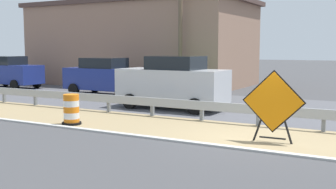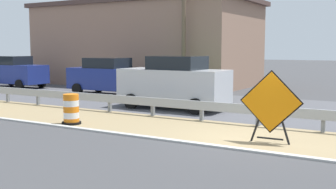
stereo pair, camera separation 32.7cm
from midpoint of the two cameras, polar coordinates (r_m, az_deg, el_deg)
The scene contains 13 objects.
ground_plane at distance 12.05m, azimuth 12.71°, elevation -6.14°, with size 160.00×160.00×0.00m, color #3D3D3F.
median_dirt_strip at distance 12.57m, azimuth 13.48°, elevation -5.63°, with size 3.50×120.00×0.01m, color #8E7A56.
far_lane_asphalt at distance 18.00m, azimuth 18.75°, elevation -2.20°, with size 7.84×120.00×0.00m, color #4C4C51.
curb_near_edge at distance 10.85m, azimuth 10.60°, elevation -7.47°, with size 0.20×120.00×0.11m, color #ADADA8.
guardrail_median at distance 14.43m, azimuth 8.87°, elevation -1.91°, with size 0.18×41.34×0.71m.
warning_sign_diamond at distance 11.65m, azimuth 14.65°, elevation -1.31°, with size 0.12×1.72×2.00m.
traffic_barrel_nearest at distance 14.50m, azimuth -12.46°, elevation -2.17°, with size 0.66×0.66×1.03m.
car_mid_far_lane at distance 23.13m, azimuth -7.57°, elevation 2.47°, with size 2.05×4.79×2.04m.
car_trailing_far_lane at distance 17.68m, azimuth 1.35°, elevation 1.65°, with size 2.11×4.69×2.24m.
car_distant_c at distance 28.95m, azimuth -19.95°, elevation 2.93°, with size 2.04×4.59×2.06m.
roadside_shop_near at distance 30.23m, azimuth -2.76°, elevation 6.97°, with size 8.08×15.69×5.77m.
utility_pole_near at distance 23.71m, azimuth 2.57°, elevation 11.49°, with size 0.24×1.80×9.06m.
bush_roadside at distance 21.75m, azimuth 2.25°, elevation 1.98°, with size 3.00×3.00×1.82m, color #337533.
Camera 2 is at (-11.15, -3.67, 2.58)m, focal length 44.59 mm.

